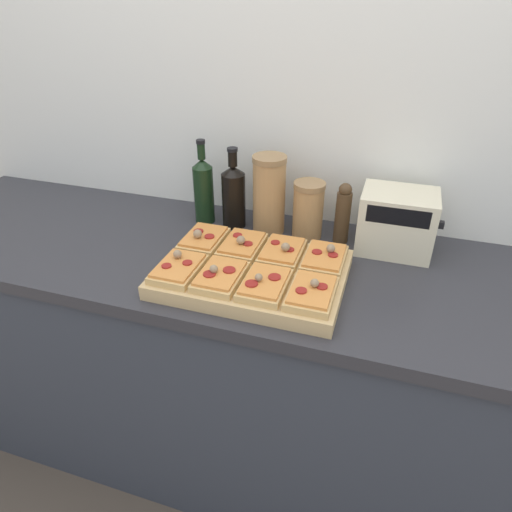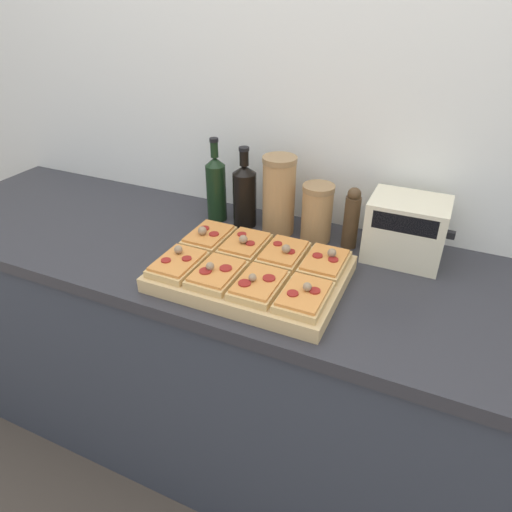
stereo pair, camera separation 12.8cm
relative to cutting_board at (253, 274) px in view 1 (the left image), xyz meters
name	(u,v)px [view 1 (the left image)]	position (x,y,z in m)	size (l,w,h in m)	color
wall_back	(307,118)	(0.04, 0.47, 0.32)	(6.00, 0.06, 2.50)	silver
kitchen_counter	(273,372)	(0.04, 0.11, -0.47)	(2.63, 0.67, 0.91)	#333842
cutting_board	(253,274)	(0.00, 0.00, 0.00)	(0.51, 0.36, 0.04)	tan
pizza_slice_back_left	(204,239)	(-0.18, 0.09, 0.04)	(0.11, 0.16, 0.05)	tan
pizza_slice_back_midleft	(242,245)	(-0.06, 0.09, 0.04)	(0.11, 0.16, 0.05)	tan
pizza_slice_back_midright	(282,252)	(0.06, 0.09, 0.04)	(0.11, 0.16, 0.05)	tan
pizza_slice_back_right	(325,258)	(0.18, 0.09, 0.04)	(0.11, 0.16, 0.05)	tan
pizza_slice_front_left	(178,268)	(-0.18, -0.09, 0.04)	(0.11, 0.16, 0.05)	tan
pizza_slice_front_midleft	(220,276)	(-0.06, -0.09, 0.04)	(0.11, 0.16, 0.05)	tan
pizza_slice_front_midright	(265,284)	(0.06, -0.09, 0.03)	(0.11, 0.16, 0.05)	tan
pizza_slice_front_right	(312,292)	(0.18, -0.09, 0.03)	(0.11, 0.16, 0.05)	tan
olive_oil_bottle	(204,189)	(-0.27, 0.30, 0.10)	(0.07, 0.07, 0.29)	black
wine_bottle	(234,195)	(-0.17, 0.30, 0.09)	(0.08, 0.08, 0.27)	black
grain_jar_tall	(269,195)	(-0.04, 0.30, 0.11)	(0.11, 0.11, 0.26)	#AD7F4C
grain_jar_short	(308,210)	(0.09, 0.30, 0.07)	(0.10, 0.10, 0.19)	#AD7F4C
pepper_mill	(343,214)	(0.20, 0.30, 0.08)	(0.05, 0.05, 0.20)	#47331E
toaster_oven	(397,222)	(0.36, 0.30, 0.07)	(0.25, 0.17, 0.19)	beige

